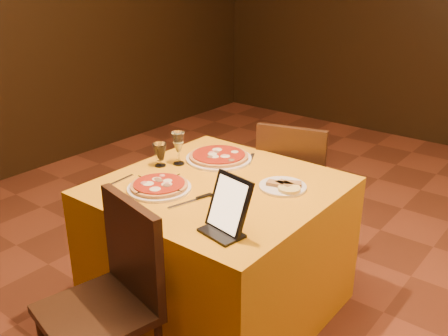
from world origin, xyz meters
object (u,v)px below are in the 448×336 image
Objects in this scene: pizza_near at (159,187)px; tablet at (229,204)px; main_table at (219,248)px; chair_main_near at (97,313)px; chair_main_far at (296,186)px; pizza_far at (219,157)px; water_glass at (160,155)px; wine_glass at (178,148)px.

tablet reaches higher than pizza_near.
chair_main_near is at bearing -90.00° from main_table.
main_table is 0.49m from pizza_near.
tablet is at bearing 67.90° from chair_main_near.
chair_main_far reaches higher than pizza_far.
water_glass is at bearing -125.21° from pizza_far.
pizza_far is at bearing 92.60° from pizza_near.
wine_glass is (-0.35, 0.88, 0.39)m from chair_main_near.
pizza_near is at bearing -87.40° from pizza_far.
chair_main_far is at bearing 62.91° from water_glass.
pizza_near is 0.31m from water_glass.
pizza_near and pizza_far have the same top height.
chair_main_near is at bearing -62.84° from water_glass.
water_glass reaches higher than pizza_far.
chair_main_near is 4.79× the size of wine_glass.
tablet reaches higher than water_glass.
tablet is at bearing -24.01° from water_glass.
pizza_near is 0.54m from tablet.
chair_main_far is (0.00, 0.80, 0.08)m from main_table.
tablet is (0.52, -0.10, 0.10)m from pizza_near.
water_glass is at bearing -179.21° from main_table.
chair_main_near is at bearing -68.46° from wine_glass.
chair_main_far is 0.65m from pizza_far.
main_table is 0.81m from chair_main_near.
chair_main_near is 1.60m from chair_main_far.
pizza_near is at bearing 178.63° from tablet.
water_glass is (-0.22, 0.22, 0.05)m from pizza_near.
chair_main_far is at bearing 90.00° from main_table.
main_table is at bearing 74.42° from chair_main_far.
water_glass is at bearing -126.23° from wine_glass.
water_glass is (-0.06, -0.08, -0.03)m from wine_glass.
tablet is at bearing -45.80° from main_table.
wine_glass reaches higher than chair_main_far.
pizza_near is 2.43× the size of water_glass.
pizza_near is at bearing 120.85° from chair_main_near.
pizza_far reaches higher than main_table.
chair_main_far is 7.00× the size of water_glass.
chair_main_far is 2.87× the size of pizza_near.
wine_glass is (-0.35, 0.08, 0.47)m from main_table.
main_table is 3.48× the size of pizza_near.
wine_glass is (-0.15, 0.31, 0.08)m from pizza_near.
pizza_far is (-0.22, 0.27, 0.39)m from main_table.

